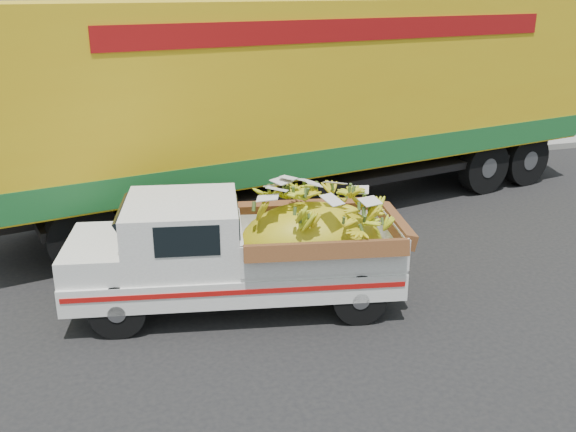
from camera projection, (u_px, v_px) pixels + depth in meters
name	position (u px, v px, depth m)	size (l,w,h in m)	color
ground	(315.00, 306.00, 8.52)	(100.00, 100.00, 0.00)	black
curb	(216.00, 174.00, 14.25)	(60.00, 0.25, 0.15)	gray
sidewalk	(199.00, 153.00, 16.13)	(60.00, 4.00, 0.14)	gray
building_right	(516.00, 14.00, 25.34)	(14.00, 6.00, 6.00)	gray
pickup_truck	(260.00, 248.00, 8.33)	(4.43, 2.33, 1.48)	black
semi_trailer	(314.00, 96.00, 11.76)	(12.09, 4.84, 3.80)	black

